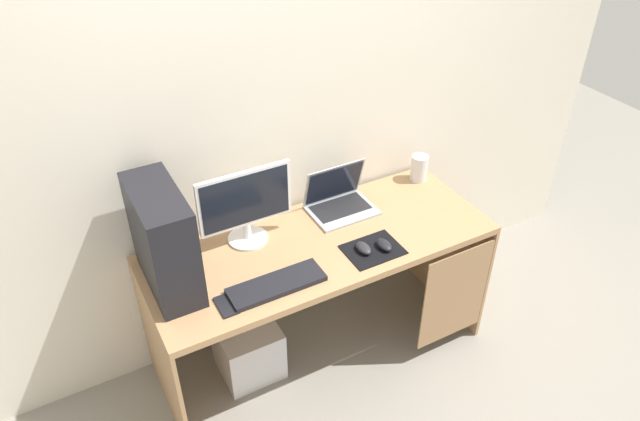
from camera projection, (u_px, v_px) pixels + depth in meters
The scene contains 13 objects.
ground_plane at pixel (320, 350), 3.22m from camera, with size 8.00×8.00×0.00m, color gray.
wall_back at pixel (283, 103), 2.72m from camera, with size 4.00×0.05×2.60m.
desk at pixel (325, 265), 2.87m from camera, with size 1.64×0.64×0.75m.
pc_tower at pixel (163, 240), 2.42m from camera, with size 0.18×0.43×0.46m, color black.
monitor at pixel (246, 206), 2.68m from camera, with size 0.44×0.19×0.38m.
laptop at pixel (339, 201), 2.98m from camera, with size 0.32×0.24×0.23m.
speaker at pixel (419, 168), 3.18m from camera, with size 0.09×0.09×0.14m, color silver.
keyboard at pixel (277, 285), 2.53m from camera, with size 0.42×0.14×0.02m, color black.
mousepad at pixel (373, 250), 2.73m from camera, with size 0.26×0.20×0.01m, color black.
mouse_left at pixel (364, 248), 2.71m from camera, with size 0.06×0.10×0.03m, color #232326.
mouse_right at pixel (384, 245), 2.73m from camera, with size 0.06×0.10×0.03m, color black.
cell_phone at pixel (226, 306), 2.44m from camera, with size 0.07×0.13×0.01m, color black.
subwoofer at pixel (248, 349), 3.04m from camera, with size 0.30×0.30×0.30m, color silver.
Camera 1 is at (-1.04, -1.91, 2.50)m, focal length 33.53 mm.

